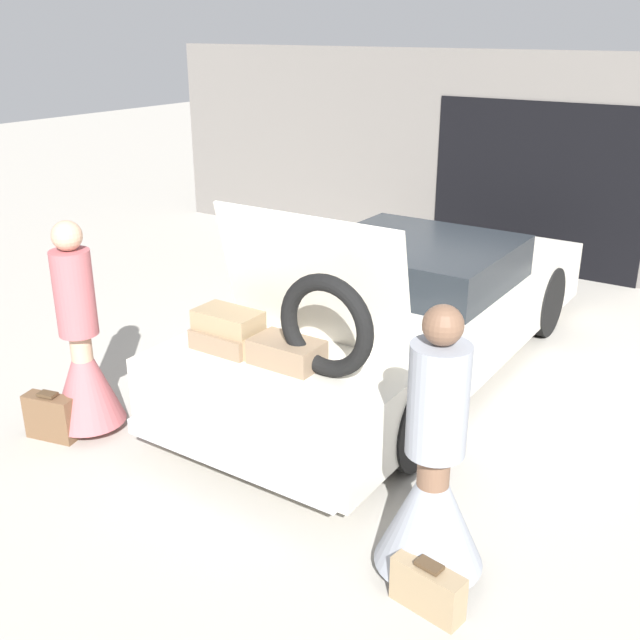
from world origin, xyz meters
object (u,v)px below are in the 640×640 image
car (401,312)px  suitcase_beside_right_person (428,588)px  person_right (433,485)px  suitcase_beside_left_person (51,417)px  person_left (83,359)px

car → suitcase_beside_right_person: bearing=-59.1°
car → person_right: (1.53, -2.49, 0.05)m
person_right → suitcase_beside_left_person: size_ratio=3.90×
person_left → person_right: bearing=96.3°
car → person_left: bearing=-121.7°
person_left → person_right: 3.05m
car → person_left: size_ratio=2.94×
suitcase_beside_right_person → car: bearing=120.9°
person_left → person_right: size_ratio=1.01×
person_left → suitcase_beside_right_person: bearing=91.0°
person_right → suitcase_beside_right_person: bearing=-142.1°
person_right → suitcase_beside_left_person: bearing=106.7°
car → person_right: car is taller
car → suitcase_beside_left_person: size_ratio=11.64×
person_left → suitcase_beside_left_person: size_ratio=3.96×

